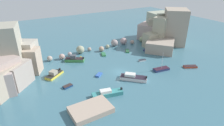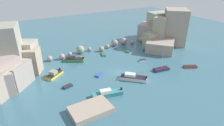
# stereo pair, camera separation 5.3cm
# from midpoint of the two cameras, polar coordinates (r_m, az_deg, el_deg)

# --- Properties ---
(cove_water) EXTENTS (160.00, 160.00, 0.00)m
(cove_water) POSITION_cam_midpoint_polar(r_m,az_deg,el_deg) (53.11, 2.32, -2.70)
(cove_water) COLOR #3E6C7D
(cove_water) RESTS_ON ground
(cliff_headland_left) EXTENTS (15.55, 20.92, 13.81)m
(cliff_headland_left) POSITION_cam_midpoint_polar(r_m,az_deg,el_deg) (53.72, -27.55, -0.43)
(cliff_headland_left) COLOR #AC9B96
(cliff_headland_left) RESTS_ON ground
(cliff_headland_right) EXTENTS (24.52, 23.86, 13.10)m
(cliff_headland_right) POSITION_cam_midpoint_polar(r_m,az_deg,el_deg) (77.82, 14.73, 9.39)
(cliff_headland_right) COLOR #AEA490
(cliff_headland_right) RESTS_ON ground
(rock_breakwater) EXTENTS (37.76, 4.34, 2.73)m
(rock_breakwater) POSITION_cam_midpoint_polar(r_m,az_deg,el_deg) (68.72, -2.39, 5.11)
(rock_breakwater) COLOR #A7998D
(rock_breakwater) RESTS_ON ground
(stone_dock) EXTENTS (8.17, 5.44, 1.13)m
(stone_dock) POSITION_cam_midpoint_polar(r_m,az_deg,el_deg) (39.05, -6.40, -13.64)
(stone_dock) COLOR tan
(stone_dock) RESTS_ON ground
(channel_buoy) EXTENTS (0.56, 0.56, 0.56)m
(channel_buoy) POSITION_cam_midpoint_polar(r_m,az_deg,el_deg) (62.38, -9.34, 1.74)
(channel_buoy) COLOR gold
(channel_buoy) RESTS_ON cove_water
(moored_boat_0) EXTENTS (2.26, 3.17, 0.47)m
(moored_boat_0) POSITION_cam_midpoint_polar(r_m,az_deg,el_deg) (63.95, -2.57, 2.63)
(moored_boat_0) COLOR #317E43
(moored_boat_0) RESTS_ON cove_water
(moored_boat_1) EXTENTS (2.62, 3.13, 0.43)m
(moored_boat_1) POSITION_cam_midpoint_polar(r_m,az_deg,el_deg) (66.99, 4.56, 3.67)
(moored_boat_1) COLOR #308A42
(moored_boat_1) RESTS_ON cove_water
(moored_boat_2) EXTENTS (5.44, 4.84, 1.66)m
(moored_boat_2) POSITION_cam_midpoint_polar(r_m,az_deg,el_deg) (53.07, -16.93, -3.23)
(moored_boat_2) COLOR yellow
(moored_boat_2) RESTS_ON cove_water
(moored_boat_3) EXTENTS (2.50, 1.70, 0.47)m
(moored_boat_3) POSITION_cam_midpoint_polar(r_m,az_deg,el_deg) (47.55, -13.11, -6.77)
(moored_boat_3) COLOR navy
(moored_boat_3) RESTS_ON cove_water
(moored_boat_4) EXTENTS (4.78, 2.40, 5.37)m
(moored_boat_4) POSITION_cam_midpoint_polar(r_m,az_deg,el_deg) (55.61, 14.47, -1.77)
(moored_boat_4) COLOR navy
(moored_boat_4) RESTS_ON cove_water
(moored_boat_5) EXTENTS (7.16, 3.25, 1.58)m
(moored_boat_5) POSITION_cam_midpoint_polar(r_m,az_deg,el_deg) (43.23, -1.46, -9.05)
(moored_boat_5) COLOR teal
(moored_boat_5) RESTS_ON cove_water
(moored_boat_6) EXTENTS (6.47, 6.35, 1.64)m
(moored_boat_6) POSITION_cam_midpoint_polar(r_m,az_deg,el_deg) (49.52, 6.23, -4.29)
(moored_boat_6) COLOR white
(moored_boat_6) RESTS_ON cove_water
(moored_boat_7) EXTENTS (2.41, 2.19, 0.47)m
(moored_boat_7) POSITION_cam_midpoint_polar(r_m,az_deg,el_deg) (51.32, -3.98, -3.53)
(moored_boat_7) COLOR #325DB5
(moored_boat_7) RESTS_ON cove_water
(moored_boat_8) EXTENTS (6.00, 4.76, 2.00)m
(moored_boat_8) POSITION_cam_midpoint_polar(r_m,az_deg,el_deg) (60.30, -11.18, 1.12)
(moored_boat_8) COLOR #3E8744
(moored_boat_8) RESTS_ON cove_water
(moored_boat_9) EXTENTS (4.04, 2.96, 0.53)m
(moored_boat_9) POSITION_cam_midpoint_polar(r_m,az_deg,el_deg) (59.97, 22.28, -0.98)
(moored_boat_9) COLOR #CA422A
(moored_boat_9) RESTS_ON cove_water
(moored_boat_10) EXTENTS (1.41, 3.54, 0.47)m
(moored_boat_10) POSITION_cam_midpoint_polar(r_m,az_deg,el_deg) (67.24, 10.49, 3.40)
(moored_boat_10) COLOR navy
(moored_boat_10) RESTS_ON cove_water
(moored_boat_11) EXTENTS (2.41, 1.52, 0.46)m
(moored_boat_11) POSITION_cam_midpoint_polar(r_m,az_deg,el_deg) (60.22, 9.01, 0.81)
(moored_boat_11) COLOR white
(moored_boat_11) RESTS_ON cove_water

